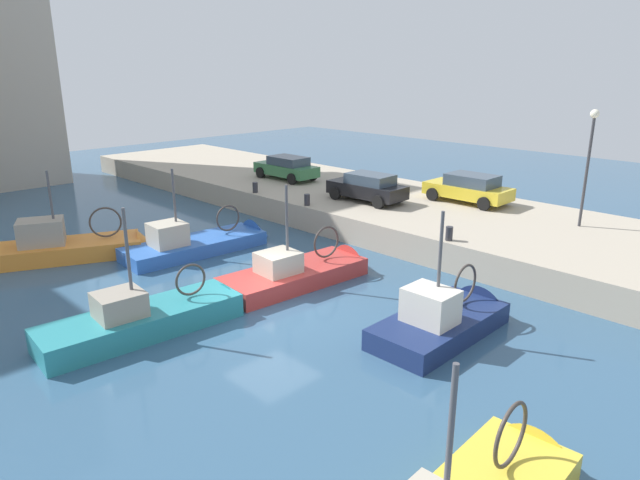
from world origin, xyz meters
TOP-DOWN VIEW (x-y plane):
  - water_surface at (0.00, 0.00)m, footprint 80.00×80.00m
  - quay_wall at (11.50, 0.00)m, footprint 9.00×56.00m
  - fishing_boat_red at (2.48, 1.06)m, footprint 6.51×2.65m
  - fishing_boat_navy at (2.73, -5.02)m, footprint 5.47×2.36m
  - fishing_boat_orange at (-2.44, 9.77)m, footprint 6.92×4.56m
  - fishing_boat_blue at (1.87, 6.76)m, footprint 7.00×2.64m
  - fishing_boat_teal at (-3.54, 1.32)m, footprint 6.89×2.45m
  - parked_car_black at (10.06, 4.50)m, footprint 1.96×4.06m
  - parked_car_yellow at (13.41, 0.84)m, footprint 2.02×4.19m
  - parked_car_green at (10.95, 11.53)m, footprint 1.89×4.10m
  - mooring_bollard_south at (7.35, -2.00)m, footprint 0.28×0.28m
  - mooring_bollard_mid at (7.35, 6.00)m, footprint 0.28×0.28m
  - mooring_bollard_north at (7.35, 10.00)m, footprint 0.28×0.28m
  - quay_streetlamp at (13.00, -4.76)m, footprint 0.36×0.36m

SIDE VIEW (x-z plane):
  - water_surface at x=0.00m, z-range 0.00..0.00m
  - fishing_boat_teal at x=-3.54m, z-range -2.27..2.47m
  - fishing_boat_red at x=2.48m, z-range -2.24..2.44m
  - fishing_boat_blue at x=1.87m, z-range -2.21..2.45m
  - fishing_boat_navy at x=2.73m, z-range -2.27..2.54m
  - fishing_boat_orange at x=-2.44m, z-range -2.17..2.48m
  - quay_wall at x=11.50m, z-range 0.00..1.20m
  - mooring_bollard_south at x=7.35m, z-range 1.20..1.75m
  - mooring_bollard_mid at x=7.35m, z-range 1.20..1.75m
  - mooring_bollard_north at x=7.35m, z-range 1.20..1.75m
  - parked_car_green at x=10.95m, z-range 1.22..2.59m
  - parked_car_black at x=10.06m, z-range 1.22..2.62m
  - parked_car_yellow at x=13.41m, z-range 1.22..2.63m
  - quay_streetlamp at x=13.00m, z-range 2.04..6.87m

